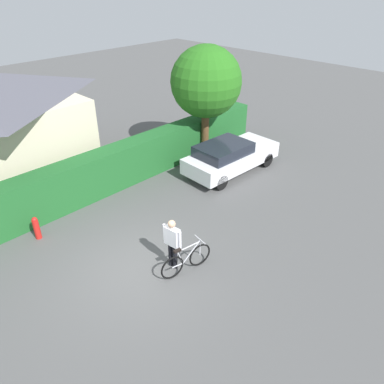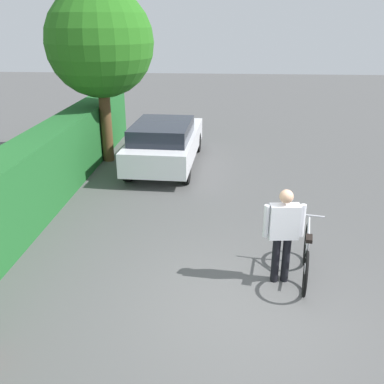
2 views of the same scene
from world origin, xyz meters
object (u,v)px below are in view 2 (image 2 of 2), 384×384
Objects in this scene: parked_car_near at (165,142)px; tree_kerbside at (100,43)px; person_rider at (283,229)px; bicycle at (306,256)px.

tree_kerbside is at bearing 76.79° from parked_car_near.
tree_kerbside is (6.23, 4.49, 2.48)m from person_rider.
person_rider reaches higher than bicycle.
tree_kerbside is at bearing 38.93° from bicycle.
parked_car_near is 2.64× the size of bicycle.
person_rider reaches higher than parked_car_near.
tree_kerbside reaches higher than bicycle.
bicycle is at bearing -141.07° from tree_kerbside.
parked_car_near is at bearing 28.62° from bicycle.
person_rider is at bearing -144.19° from tree_kerbside.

